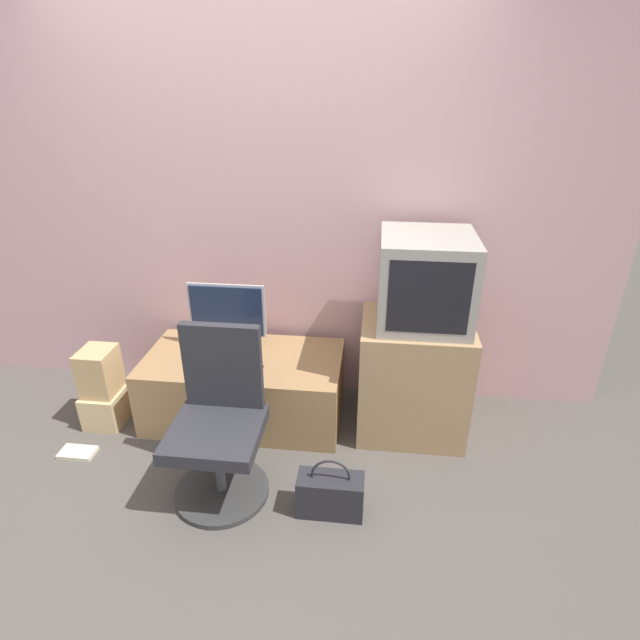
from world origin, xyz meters
The scene contains 13 objects.
ground_plane centered at (0.00, 0.00, 0.00)m, with size 12.00×12.00×0.00m, color #4C4742.
wall_back centered at (0.00, 1.32, 1.30)m, with size 4.40×0.05×2.60m.
desk centered at (-0.07, 0.92, 0.21)m, with size 1.21×0.63×0.42m.
side_stand centered at (0.96, 0.92, 0.36)m, with size 0.63×0.53×0.72m.
main_monitor centered at (-0.18, 1.05, 0.63)m, with size 0.48×0.21×0.42m.
keyboard centered at (-0.18, 0.78, 0.43)m, with size 0.34×0.10×0.01m.
mouse centered at (0.06, 0.80, 0.44)m, with size 0.05×0.03×0.03m.
crt_tv centered at (0.98, 0.95, 0.97)m, with size 0.50×0.52×0.50m.
office_chair centered at (-0.03, 0.29, 0.38)m, with size 0.49×0.49×0.89m.
cardboard_box_lower centered at (-0.92, 0.76, 0.11)m, with size 0.22×0.27×0.22m.
cardboard_box_upper centered at (-0.92, 0.76, 0.36)m, with size 0.19×0.22×0.29m.
handbag centered at (0.54, 0.18, 0.11)m, with size 0.33×0.14×0.33m.
book centered at (-0.95, 0.43, 0.01)m, with size 0.20×0.12×0.02m.
Camera 1 is at (0.70, -1.65, 1.96)m, focal length 28.00 mm.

